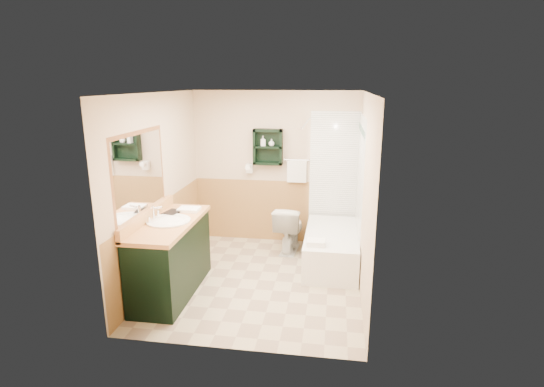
{
  "coord_description": "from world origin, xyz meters",
  "views": [
    {
      "loc": [
        0.93,
        -5.01,
        2.53
      ],
      "look_at": [
        0.15,
        0.2,
        1.13
      ],
      "focal_mm": 28.0,
      "sensor_mm": 36.0,
      "label": 1
    }
  ],
  "objects_px": {
    "wall_shelf": "(268,147)",
    "soap_bottle_b": "(272,143)",
    "hair_dryer": "(249,168)",
    "vanity_book": "(166,203)",
    "toilet": "(289,229)",
    "soap_bottle_a": "(263,144)",
    "vanity": "(171,257)",
    "bathtub": "(331,248)"
  },
  "relations": [
    {
      "from": "hair_dryer",
      "to": "soap_bottle_b",
      "type": "relative_size",
      "value": 2.15
    },
    {
      "from": "vanity_book",
      "to": "soap_bottle_b",
      "type": "relative_size",
      "value": 2.19
    },
    {
      "from": "wall_shelf",
      "to": "vanity",
      "type": "distance_m",
      "value": 2.35
    },
    {
      "from": "wall_shelf",
      "to": "soap_bottle_b",
      "type": "bearing_deg",
      "value": -4.94
    },
    {
      "from": "toilet",
      "to": "soap_bottle_a",
      "type": "bearing_deg",
      "value": -29.59
    },
    {
      "from": "bathtub",
      "to": "vanity",
      "type": "bearing_deg",
      "value": -149.28
    },
    {
      "from": "vanity_book",
      "to": "toilet",
      "type": "bearing_deg",
      "value": 51.83
    },
    {
      "from": "bathtub",
      "to": "vanity_book",
      "type": "distance_m",
      "value": 2.38
    },
    {
      "from": "hair_dryer",
      "to": "toilet",
      "type": "distance_m",
      "value": 1.14
    },
    {
      "from": "hair_dryer",
      "to": "soap_bottle_b",
      "type": "distance_m",
      "value": 0.54
    },
    {
      "from": "bathtub",
      "to": "toilet",
      "type": "xyz_separation_m",
      "value": [
        -0.64,
        0.42,
        0.11
      ]
    },
    {
      "from": "soap_bottle_b",
      "to": "bathtub",
      "type": "bearing_deg",
      "value": -37.21
    },
    {
      "from": "toilet",
      "to": "soap_bottle_b",
      "type": "relative_size",
      "value": 6.4
    },
    {
      "from": "wall_shelf",
      "to": "hair_dryer",
      "type": "height_order",
      "value": "wall_shelf"
    },
    {
      "from": "vanity_book",
      "to": "soap_bottle_a",
      "type": "relative_size",
      "value": 1.61
    },
    {
      "from": "hair_dryer",
      "to": "wall_shelf",
      "type": "bearing_deg",
      "value": -4.76
    },
    {
      "from": "soap_bottle_a",
      "to": "vanity_book",
      "type": "bearing_deg",
      "value": -122.57
    },
    {
      "from": "hair_dryer",
      "to": "toilet",
      "type": "height_order",
      "value": "hair_dryer"
    },
    {
      "from": "vanity",
      "to": "bathtub",
      "type": "xyz_separation_m",
      "value": [
        1.92,
        1.14,
        -0.22
      ]
    },
    {
      "from": "vanity",
      "to": "vanity_book",
      "type": "xyz_separation_m",
      "value": [
        -0.17,
        0.33,
        0.58
      ]
    },
    {
      "from": "toilet",
      "to": "soap_bottle_a",
      "type": "height_order",
      "value": "soap_bottle_a"
    },
    {
      "from": "hair_dryer",
      "to": "vanity_book",
      "type": "height_order",
      "value": "hair_dryer"
    },
    {
      "from": "wall_shelf",
      "to": "soap_bottle_b",
      "type": "distance_m",
      "value": 0.08
    },
    {
      "from": "vanity",
      "to": "soap_bottle_b",
      "type": "distance_m",
      "value": 2.4
    },
    {
      "from": "vanity",
      "to": "soap_bottle_a",
      "type": "distance_m",
      "value": 2.34
    },
    {
      "from": "hair_dryer",
      "to": "bathtub",
      "type": "xyz_separation_m",
      "value": [
        1.33,
        -0.76,
        -0.96
      ]
    },
    {
      "from": "hair_dryer",
      "to": "bathtub",
      "type": "distance_m",
      "value": 1.81
    },
    {
      "from": "bathtub",
      "to": "toilet",
      "type": "height_order",
      "value": "toilet"
    },
    {
      "from": "bathtub",
      "to": "vanity_book",
      "type": "height_order",
      "value": "vanity_book"
    },
    {
      "from": "vanity_book",
      "to": "vanity",
      "type": "bearing_deg",
      "value": -52.21
    },
    {
      "from": "wall_shelf",
      "to": "soap_bottle_a",
      "type": "relative_size",
      "value": 3.6
    },
    {
      "from": "hair_dryer",
      "to": "vanity_book",
      "type": "bearing_deg",
      "value": -115.8
    },
    {
      "from": "vanity",
      "to": "bathtub",
      "type": "relative_size",
      "value": 0.97
    },
    {
      "from": "vanity",
      "to": "vanity_book",
      "type": "bearing_deg",
      "value": 116.34
    },
    {
      "from": "bathtub",
      "to": "soap_bottle_b",
      "type": "bearing_deg",
      "value": 142.79
    },
    {
      "from": "bathtub",
      "to": "vanity_book",
      "type": "xyz_separation_m",
      "value": [
        -2.08,
        -0.81,
        0.8
      ]
    },
    {
      "from": "hair_dryer",
      "to": "vanity_book",
      "type": "relative_size",
      "value": 0.98
    },
    {
      "from": "toilet",
      "to": "bathtub",
      "type": "bearing_deg",
      "value": 152.06
    },
    {
      "from": "bathtub",
      "to": "soap_bottle_b",
      "type": "height_order",
      "value": "soap_bottle_b"
    },
    {
      "from": "hair_dryer",
      "to": "soap_bottle_a",
      "type": "height_order",
      "value": "soap_bottle_a"
    },
    {
      "from": "bathtub",
      "to": "toilet",
      "type": "bearing_deg",
      "value": 146.97
    },
    {
      "from": "toilet",
      "to": "vanity_book",
      "type": "relative_size",
      "value": 2.92
    }
  ]
}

